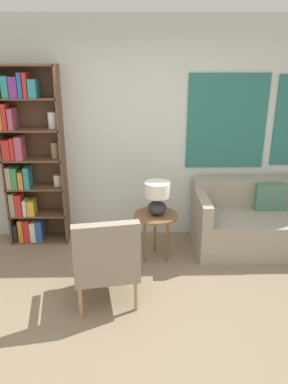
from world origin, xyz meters
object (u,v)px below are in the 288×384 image
couch (270,223)px  side_table (156,220)px  bookshelf (28,161)px  armchair (106,259)px  table_lamp (157,196)px

couch → side_table: (-1.42, -0.26, 0.18)m
bookshelf → side_table: 1.70m
couch → bookshelf: bearing=175.1°
armchair → table_lamp: size_ratio=2.38×
bookshelf → couch: size_ratio=1.17×
bookshelf → table_lamp: bearing=-18.3°
bookshelf → armchair: bookshelf is taller
bookshelf → couch: (2.94, -0.25, -0.74)m
couch → table_lamp: (-1.41, -0.26, 0.47)m
armchair → couch: bearing=30.0°
armchair → side_table: size_ratio=1.62×
bookshelf → side_table: bookshelf is taller
bookshelf → side_table: bearing=-18.6°
armchair → side_table: 0.99m
couch → table_lamp: size_ratio=4.81×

